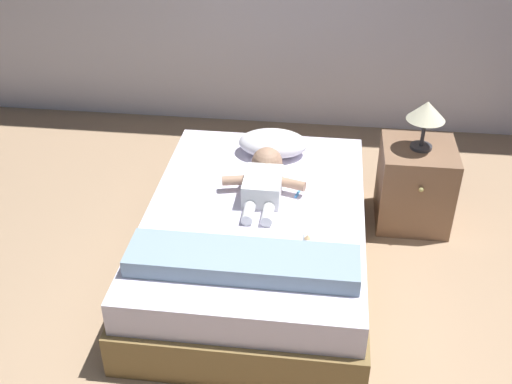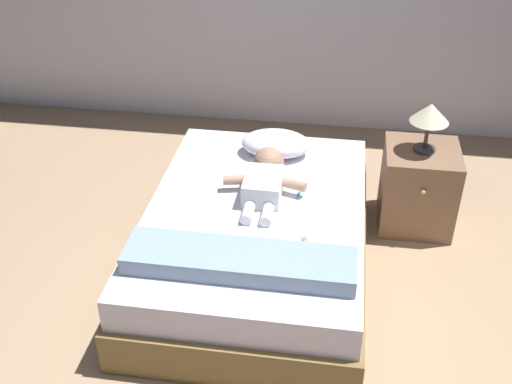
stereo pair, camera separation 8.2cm
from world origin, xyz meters
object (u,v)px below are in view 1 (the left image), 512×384
at_px(baby, 264,179).
at_px(lamp, 427,113).
at_px(bed, 256,239).
at_px(pillow, 273,143).
at_px(toothbrush, 299,190).
at_px(baby_bottle, 307,242).
at_px(nightstand, 415,185).

bearing_deg(baby, lamp, 25.23).
bearing_deg(bed, baby, 82.20).
height_order(pillow, toothbrush, pillow).
bearing_deg(toothbrush, baby, -179.36).
height_order(baby, toothbrush, baby).
xyz_separation_m(pillow, toothbrush, (0.20, -0.43, -0.07)).
bearing_deg(toothbrush, lamp, 31.10).
bearing_deg(baby_bottle, lamp, 55.32).
height_order(bed, lamp, lamp).
bearing_deg(lamp, nightstand, -90.00).
height_order(baby, nightstand, baby).
bearing_deg(bed, nightstand, 33.06).
distance_m(lamp, baby_bottle, 1.19).
height_order(bed, toothbrush, toothbrush).
bearing_deg(lamp, pillow, -179.66).
bearing_deg(pillow, baby_bottle, -73.90).
distance_m(toothbrush, nightstand, 0.87).
bearing_deg(toothbrush, pillow, 114.74).
bearing_deg(pillow, lamp, 0.34).
relative_size(pillow, baby_bottle, 4.68).
height_order(bed, baby, baby).
xyz_separation_m(bed, pillow, (0.03, 0.62, 0.30)).
xyz_separation_m(lamp, baby_bottle, (-0.66, -0.95, -0.31)).
relative_size(toothbrush, baby_bottle, 1.42).
distance_m(toothbrush, baby_bottle, 0.51).
height_order(pillow, baby, baby).
bearing_deg(baby, baby_bottle, -60.98).
height_order(toothbrush, lamp, lamp).
height_order(bed, pillow, pillow).
bearing_deg(baby_bottle, nightstand, 55.31).
relative_size(nightstand, baby_bottle, 5.74).
height_order(baby, baby_bottle, baby).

